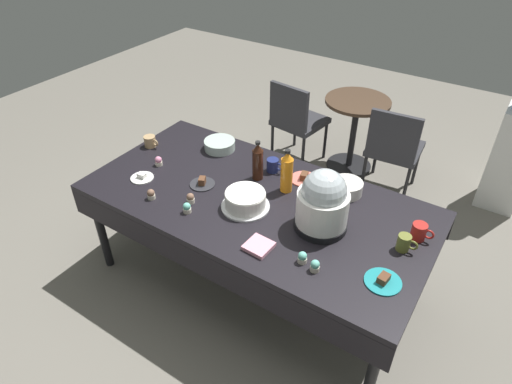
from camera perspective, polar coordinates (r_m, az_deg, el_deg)
name	(u,v)px	position (r m, az deg, el deg)	size (l,w,h in m)	color
ground	(256,280)	(3.30, 0.00, -11.22)	(9.00, 9.00, 0.00)	slate
potluck_table	(256,206)	(2.83, 0.00, -1.82)	(2.20, 1.10, 0.75)	black
frosted_layer_cake	(245,200)	(2.69, -1.38, -1.06)	(0.30, 0.30, 0.11)	silver
slow_cooker	(323,203)	(2.50, 8.60, -1.36)	(0.31, 0.31, 0.38)	black
glass_salad_bowl	(220,145)	(3.28, -4.70, 6.08)	(0.23, 0.23, 0.07)	#B2C6BC
ceramic_snack_bowl	(347,188)	(2.87, 11.61, 0.56)	(0.20, 0.20, 0.08)	silver
dessert_plate_charcoal	(202,183)	(2.93, -6.93, 1.15)	(0.17, 0.17, 0.05)	#2D2D33
dessert_plate_teal	(383,281)	(2.36, 16.05, -10.92)	(0.19, 0.19, 0.05)	teal
dessert_plate_white	(142,177)	(3.06, -14.47, 1.85)	(0.15, 0.15, 0.04)	white
dessert_plate_coral	(304,178)	(2.97, 6.20, 1.81)	(0.19, 0.19, 0.05)	#E07266
cupcake_lemon	(302,258)	(2.36, 6.00, -8.39)	(0.05, 0.05, 0.07)	beige
cupcake_rose	(151,194)	(2.85, -13.37, -0.30)	(0.05, 0.05, 0.07)	beige
cupcake_vanilla	(315,266)	(2.33, 7.60, -9.41)	(0.05, 0.05, 0.07)	beige
cupcake_cocoa	(187,208)	(2.70, -8.89, -2.04)	(0.05, 0.05, 0.07)	beige
cupcake_berry	(159,161)	(3.16, -12.44, 3.90)	(0.05, 0.05, 0.07)	beige
cupcake_mint	(190,198)	(2.77, -8.44, -0.81)	(0.05, 0.05, 0.07)	beige
soda_bottle_cola	(258,162)	(2.90, 0.23, 3.93)	(0.07, 0.07, 0.28)	#33190F
soda_bottle_orange_juice	(287,172)	(2.79, 3.99, 2.58)	(0.08, 0.08, 0.30)	orange
coffee_mug_tan	(150,141)	(3.40, -13.47, 6.37)	(0.12, 0.09, 0.08)	tan
coffee_mug_olive	(404,243)	(2.54, 18.56, -6.22)	(0.11, 0.07, 0.10)	olive
coffee_mug_red	(419,232)	(2.64, 20.30, -4.82)	(0.13, 0.08, 0.10)	#B2231E
coffee_mug_navy	(273,165)	(3.02, 2.21, 3.46)	(0.12, 0.08, 0.09)	navy
paper_napkin_stack	(259,246)	(2.44, 0.35, -6.98)	(0.14, 0.14, 0.02)	pink
maroon_chair_left	(296,118)	(4.32, 5.16, 9.50)	(0.50, 0.50, 0.85)	#333338
maroon_chair_right	(394,146)	(4.02, 17.34, 5.68)	(0.47, 0.47, 0.85)	#333338
round_cafe_table	(355,122)	(4.32, 12.63, 8.84)	(0.60, 0.60, 0.72)	#473323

